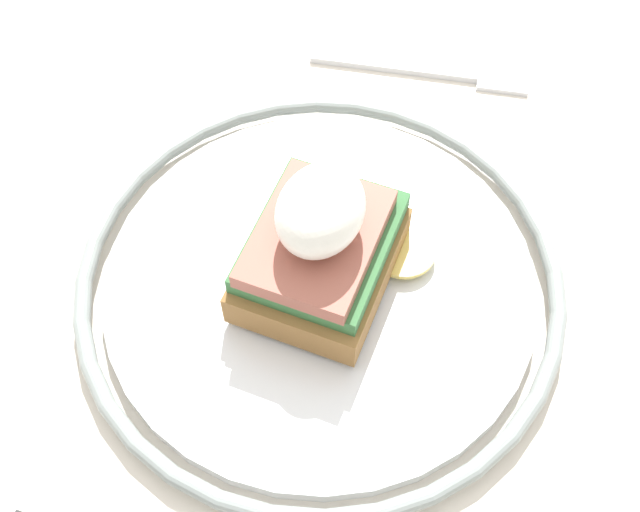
{
  "coord_description": "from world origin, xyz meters",
  "views": [
    {
      "loc": [
        0.21,
        0.1,
        1.16
      ],
      "look_at": [
        -0.01,
        0.01,
        0.79
      ],
      "focal_mm": 45.0,
      "sensor_mm": 36.0,
      "label": 1
    }
  ],
  "objects": [
    {
      "name": "plate",
      "position": [
        -0.01,
        0.01,
        0.76
      ],
      "size": [
        0.29,
        0.29,
        0.02
      ],
      "color": "silver",
      "rests_on": "dining_table"
    },
    {
      "name": "dining_table",
      "position": [
        0.0,
        0.0,
        0.62
      ],
      "size": [
        0.85,
        0.74,
        0.75
      ],
      "color": "beige",
      "rests_on": "ground_plane"
    },
    {
      "name": "sandwich",
      "position": [
        -0.01,
        0.01,
        0.8
      ],
      "size": [
        0.1,
        0.1,
        0.08
      ],
      "color": "olive",
      "rests_on": "plate"
    },
    {
      "name": "fork",
      "position": [
        -0.2,
        0.02,
        0.75
      ],
      "size": [
        0.05,
        0.16,
        0.0
      ],
      "color": "silver",
      "rests_on": "dining_table"
    }
  ]
}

